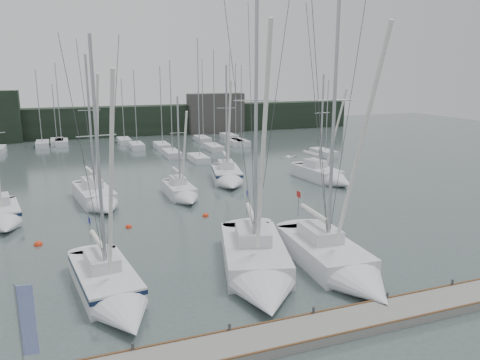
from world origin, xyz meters
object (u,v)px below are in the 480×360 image
at_px(sailboat_near_right, 341,266).
at_px(sailboat_mid_a, 3,217).
at_px(sailboat_mid_d, 228,178).
at_px(buoy_c, 38,245).
at_px(sailboat_mid_c, 183,194).
at_px(buoy_b, 206,216).
at_px(dock_banner, 25,326).
at_px(buoy_a, 129,227).
at_px(sailboat_near_left, 113,292).
at_px(sailboat_near_center, 259,271).
at_px(sailboat_mid_b, 99,199).
at_px(sailboat_mid_e, 327,177).

bearing_deg(sailboat_near_right, sailboat_mid_a, 141.45).
bearing_deg(sailboat_mid_d, buoy_c, -133.37).
xyz_separation_m(sailboat_mid_c, buoy_b, (0.47, -5.39, -0.50)).
height_order(sailboat_near_right, dock_banner, sailboat_near_right).
bearing_deg(buoy_a, sailboat_near_left, -101.30).
distance_m(sailboat_near_center, sailboat_mid_d, 22.28).
bearing_deg(sailboat_mid_b, sailboat_mid_a, -168.80).
height_order(sailboat_near_left, sailboat_mid_b, sailboat_near_left).
distance_m(sailboat_near_left, sailboat_mid_e, 29.26).
relative_size(sailboat_near_right, buoy_c, 28.80).
xyz_separation_m(sailboat_near_left, sailboat_mid_a, (-6.29, 14.99, 0.04)).
bearing_deg(sailboat_near_right, buoy_a, 131.40).
bearing_deg(sailboat_mid_c, sailboat_mid_a, -172.31).
xyz_separation_m(sailboat_mid_a, sailboat_mid_d, (19.63, 6.23, 0.03)).
relative_size(sailboat_near_left, buoy_b, 27.17).
bearing_deg(sailboat_near_center, sailboat_mid_e, 66.23).
height_order(sailboat_mid_d, sailboat_mid_e, sailboat_mid_d).
bearing_deg(sailboat_mid_b, sailboat_near_left, -100.57).
distance_m(buoy_c, dock_banner, 15.76).
relative_size(sailboat_mid_a, buoy_c, 19.87).
xyz_separation_m(sailboat_mid_e, buoy_a, (-20.63, -7.17, -0.58)).
xyz_separation_m(sailboat_mid_d, buoy_a, (-11.13, -10.12, -0.62)).
height_order(sailboat_near_left, sailboat_near_center, sailboat_near_center).
bearing_deg(sailboat_mid_a, sailboat_near_right, -50.91).
relative_size(sailboat_mid_c, buoy_a, 20.15).
xyz_separation_m(sailboat_near_right, sailboat_mid_d, (1.33, 22.57, 0.01)).
height_order(sailboat_near_center, sailboat_mid_d, sailboat_near_center).
xyz_separation_m(sailboat_mid_d, buoy_b, (-5.18, -9.52, -0.62)).
height_order(sailboat_mid_d, dock_banner, sailboat_mid_d).
bearing_deg(sailboat_mid_b, sailboat_mid_c, -11.43).
bearing_deg(sailboat_mid_a, buoy_a, -33.72).
distance_m(sailboat_mid_b, buoy_a, 6.58).
bearing_deg(sailboat_near_center, dock_banner, -137.06).
distance_m(sailboat_near_right, buoy_b, 13.63).
height_order(sailboat_mid_a, buoy_b, sailboat_mid_a).
distance_m(sailboat_near_right, sailboat_mid_b, 21.98).
relative_size(sailboat_mid_d, buoy_c, 22.26).
bearing_deg(sailboat_mid_e, sailboat_mid_b, 176.29).
distance_m(sailboat_mid_e, buoy_b, 16.10).
xyz_separation_m(sailboat_near_right, buoy_c, (-15.75, 10.98, -0.60)).
height_order(sailboat_mid_c, buoy_c, sailboat_mid_c).
height_order(sailboat_near_right, buoy_a, sailboat_near_right).
xyz_separation_m(sailboat_near_left, sailboat_mid_d, (13.34, 21.22, 0.07)).
bearing_deg(sailboat_mid_d, sailboat_mid_c, -131.36).
distance_m(sailboat_mid_d, buoy_c, 20.65).
relative_size(sailboat_mid_a, dock_banner, 2.87).
distance_m(sailboat_mid_e, buoy_c, 27.96).
relative_size(sailboat_near_center, sailboat_mid_a, 1.46).
distance_m(sailboat_mid_a, sailboat_mid_d, 20.60).
relative_size(buoy_a, buoy_b, 0.95).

